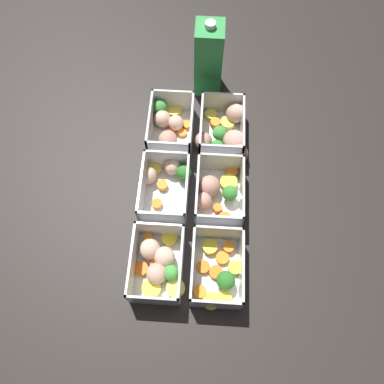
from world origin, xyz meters
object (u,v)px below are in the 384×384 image
Objects in this scene: container_far_left at (158,264)px; container_far_center at (165,182)px; container_near_center at (217,192)px; container_far_right at (169,126)px; juice_carton at (208,59)px; container_near_left at (218,271)px; container_near_right at (226,133)px.

container_far_center is (0.19, 0.00, 0.00)m from container_far_left.
container_near_center is at bearing -34.34° from container_far_left.
container_far_right is 0.80× the size of juice_carton.
container_near_left is 0.99× the size of container_far_right.
container_near_left is at bearing -147.01° from container_far_center.
juice_carton is at bearing -9.20° from container_far_left.
container_near_right is 1.06× the size of container_far_right.
juice_carton is at bearing 6.36° from container_near_center.
container_far_left is 0.98× the size of container_far_right.
container_near_right is at bearing -44.35° from container_far_center.
container_near_right and container_far_right have the same top height.
container_near_right is at bearing -5.80° from container_near_center.
container_near_center and container_near_right have the same top height.
container_near_left is 0.50m from juice_carton.
container_far_left is (-0.17, 0.11, -0.00)m from container_near_center.
juice_carton is (0.16, 0.05, 0.07)m from container_near_right.
container_near_center is 1.02× the size of container_far_left.
juice_carton reaches higher than container_near_right.
juice_carton is at bearing 5.00° from container_near_left.
container_near_center is at bearing -144.09° from container_far_right.
container_near_center is 1.00× the size of container_far_right.
container_near_center is 1.00× the size of container_far_center.
container_near_center is at bearing 2.53° from container_near_left.
container_far_center is at bearing 32.99° from container_near_left.
container_near_right is at bearing -95.76° from container_far_right.
container_near_center is at bearing 174.20° from container_near_right.
container_far_left is 0.50m from juice_carton.
container_far_left is at bearing 145.66° from container_near_center.
juice_carton is at bearing -30.10° from container_far_right.
container_far_center is 0.80× the size of juice_carton.
juice_carton is (0.49, -0.08, 0.07)m from container_far_left.
container_far_right is (0.34, 0.13, 0.00)m from container_near_left.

